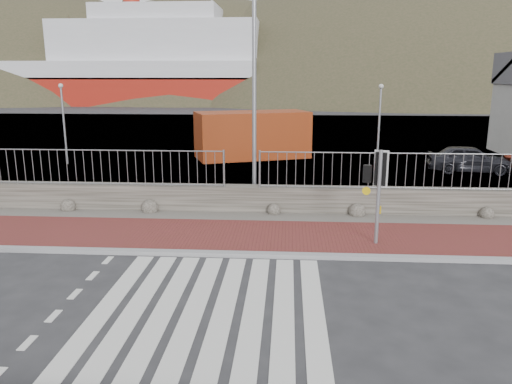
# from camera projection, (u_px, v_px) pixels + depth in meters

# --- Properties ---
(ground) EXTENTS (220.00, 220.00, 0.00)m
(ground) POSITION_uv_depth(u_px,v_px,m) (209.00, 309.00, 10.06)
(ground) COLOR #28282B
(ground) RESTS_ON ground
(sidewalk_far) EXTENTS (40.00, 3.00, 0.08)m
(sidewalk_far) POSITION_uv_depth(u_px,v_px,m) (234.00, 236.00, 14.42)
(sidewalk_far) COLOR maroon
(sidewalk_far) RESTS_ON ground
(kerb_far) EXTENTS (40.00, 0.25, 0.12)m
(kerb_far) POSITION_uv_depth(u_px,v_px,m) (227.00, 254.00, 12.96)
(kerb_far) COLOR gray
(kerb_far) RESTS_ON ground
(zebra_crossing) EXTENTS (4.62, 5.60, 0.01)m
(zebra_crossing) POSITION_uv_depth(u_px,v_px,m) (209.00, 309.00, 10.06)
(zebra_crossing) COLOR silver
(zebra_crossing) RESTS_ON ground
(gravel_strip) EXTENTS (40.00, 1.50, 0.06)m
(gravel_strip) POSITION_uv_depth(u_px,v_px,m) (240.00, 217.00, 16.36)
(gravel_strip) COLOR #59544C
(gravel_strip) RESTS_ON ground
(stone_wall) EXTENTS (40.00, 0.60, 0.90)m
(stone_wall) POSITION_uv_depth(u_px,v_px,m) (242.00, 199.00, 17.04)
(stone_wall) COLOR #403C34
(stone_wall) RESTS_ON ground
(railing) EXTENTS (18.07, 0.07, 1.22)m
(railing) POSITION_uv_depth(u_px,v_px,m) (242.00, 160.00, 16.57)
(railing) COLOR gray
(railing) RESTS_ON stone_wall
(quay) EXTENTS (120.00, 40.00, 0.50)m
(quay) POSITION_uv_depth(u_px,v_px,m) (268.00, 137.00, 37.13)
(quay) COLOR #4C4C4F
(quay) RESTS_ON ground
(water) EXTENTS (220.00, 50.00, 0.05)m
(water) POSITION_uv_depth(u_px,v_px,m) (278.00, 106.00, 71.10)
(water) COLOR #3F4C54
(water) RESTS_ON ground
(ferry) EXTENTS (50.00, 16.00, 20.00)m
(ferry) POSITION_uv_depth(u_px,v_px,m) (118.00, 68.00, 76.26)
(ferry) COLOR maroon
(ferry) RESTS_ON ground
(hills_backdrop) EXTENTS (254.00, 90.00, 100.00)m
(hills_backdrop) POSITION_uv_depth(u_px,v_px,m) (313.00, 214.00, 100.30)
(hills_backdrop) COLOR #31341F
(hills_backdrop) RESTS_ON ground
(traffic_signal_far) EXTENTS (0.65, 0.41, 2.66)m
(traffic_signal_far) POSITION_uv_depth(u_px,v_px,m) (378.00, 177.00, 13.33)
(traffic_signal_far) COLOR gray
(traffic_signal_far) RESTS_ON ground
(streetlight) EXTENTS (1.72, 0.71, 8.35)m
(streetlight) POSITION_uv_depth(u_px,v_px,m) (258.00, 71.00, 16.84)
(streetlight) COLOR gray
(streetlight) RESTS_ON ground
(shipping_container) EXTENTS (6.64, 4.57, 2.55)m
(shipping_container) POSITION_uv_depth(u_px,v_px,m) (252.00, 135.00, 27.77)
(shipping_container) COLOR maroon
(shipping_container) RESTS_ON ground
(car_a) EXTENTS (3.97, 1.97, 1.30)m
(car_a) POSITION_uv_depth(u_px,v_px,m) (469.00, 159.00, 23.75)
(car_a) COLOR black
(car_a) RESTS_ON ground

